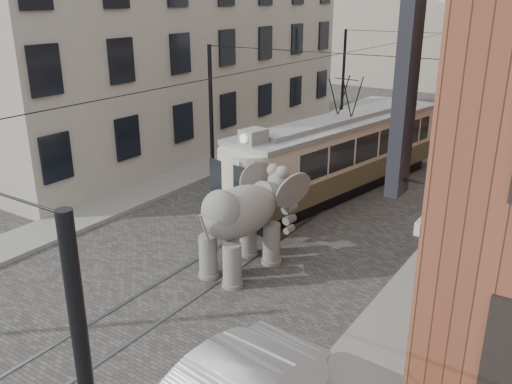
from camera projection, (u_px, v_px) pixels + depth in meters
The scene contains 9 objects.
ground at pixel (235, 253), 17.84m from camera, with size 120.00×120.00×0.00m, color #474442.
tram_rails at pixel (235, 252), 17.84m from camera, with size 1.54×80.00×0.02m, color slate, non-canonical shape.
sidewalk_right at pixel (415, 305), 14.70m from camera, with size 2.00×60.00×0.15m, color slate.
sidewalk_left at pixel (101, 210), 21.20m from camera, with size 2.00×60.00×0.15m, color slate.
stucco_building at pixel (177, 54), 29.70m from camera, with size 7.00×24.00×10.00m, color gray.
distant_block at pixel (504, 8), 46.81m from camera, with size 28.00×10.00×14.00m, color gray.
catenary at pixel (306, 133), 20.85m from camera, with size 11.00×30.20×6.00m, color black, non-canonical shape.
tram at pixel (343, 136), 22.79m from camera, with size 2.51×12.19×4.84m, color #C0B49B, non-canonical shape.
elephant at pixel (240, 225), 16.28m from camera, with size 2.66×4.83×2.96m, color #5E5B57, non-canonical shape.
Camera 1 is at (9.47, -13.04, 7.95)m, focal length 38.03 mm.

